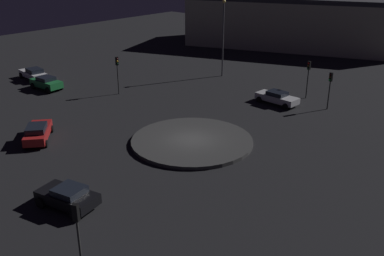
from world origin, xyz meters
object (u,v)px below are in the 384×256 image
at_px(traffic_light_east, 330,83).
at_px(store_building, 293,21).
at_px(car_red, 38,132).
at_px(traffic_light_east_near, 308,72).
at_px(traffic_light_north, 117,68).
at_px(traffic_light_southwest, 78,225).
at_px(streetlamp_northeast, 223,31).
at_px(car_green, 46,83).
at_px(car_black, 68,196).
at_px(car_white, 33,74).
at_px(car_silver, 277,97).

distance_m(traffic_light_east, store_building, 32.30).
bearing_deg(car_red, traffic_light_east_near, -74.19).
xyz_separation_m(traffic_light_north, traffic_light_southwest, (-20.38, -21.65, -0.08)).
bearing_deg(streetlamp_northeast, traffic_light_north, 163.74).
height_order(traffic_light_north, streetlamp_northeast, streetlamp_northeast).
height_order(car_green, traffic_light_southwest, traffic_light_southwest).
bearing_deg(traffic_light_east_near, car_green, -50.17).
bearing_deg(traffic_light_east_near, store_building, -142.49).
distance_m(car_red, car_black, 11.69).
xyz_separation_m(traffic_light_east, streetlamp_northeast, (3.05, 15.83, 2.93)).
distance_m(car_white, traffic_light_east, 35.30).
xyz_separation_m(car_green, traffic_light_southwest, (-16.01, -29.32, 2.12)).
bearing_deg(streetlamp_northeast, car_red, -178.01).
bearing_deg(store_building, car_red, 74.34).
bearing_deg(car_green, streetlamp_northeast, -126.16).
bearing_deg(traffic_light_east_near, car_red, -19.60).
distance_m(car_silver, car_green, 26.29).
height_order(car_silver, traffic_light_southwest, traffic_light_southwest).
bearing_deg(store_building, car_black, 85.10).
height_order(car_white, traffic_light_east, traffic_light_east).
height_order(car_silver, car_green, car_green).
bearing_deg(traffic_light_southwest, traffic_light_north, 23.95).
bearing_deg(traffic_light_east_near, car_white, -56.73).
relative_size(traffic_light_east_near, store_building, 0.11).
relative_size(car_red, store_building, 0.13).
distance_m(car_black, traffic_light_east_near, 29.91).
bearing_deg(car_silver, car_white, -153.31).
xyz_separation_m(car_black, traffic_light_north, (17.25, 15.79, 2.24)).
relative_size(car_white, car_green, 1.12).
relative_size(car_white, streetlamp_northeast, 0.49).
xyz_separation_m(car_red, store_building, (49.73, 4.05, 3.33)).
xyz_separation_m(car_red, traffic_light_east, (23.61, -14.91, 1.98)).
bearing_deg(traffic_light_southwest, traffic_light_east, -19.44).
height_order(car_white, car_red, car_white).
bearing_deg(car_red, traffic_light_southwest, -163.90).
bearing_deg(streetlamp_northeast, car_green, 147.19).
height_order(traffic_light_north, store_building, store_building).
distance_m(car_white, traffic_light_north, 13.15).
height_order(car_white, car_black, car_white).
xyz_separation_m(car_black, car_green, (12.88, 23.46, 0.04)).
distance_m(traffic_light_north, traffic_light_southwest, 29.73).
xyz_separation_m(traffic_light_southwest, traffic_light_east, (31.08, 1.81, -0.18)).
relative_size(car_silver, car_black, 1.10).
distance_m(streetlamp_northeast, store_building, 23.34).
relative_size(car_red, car_black, 1.08).
bearing_deg(car_silver, car_black, -85.20).
bearing_deg(traffic_light_north, traffic_light_east, 45.46).
bearing_deg(car_black, streetlamp_northeast, -81.46).
relative_size(traffic_light_east_near, streetlamp_northeast, 0.43).
bearing_deg(traffic_light_southwest, car_silver, -10.12).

